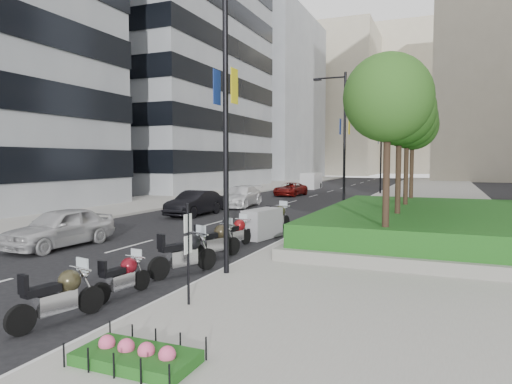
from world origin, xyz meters
The scene contains 32 objects.
ground centered at (0.00, 0.00, 0.00)m, with size 160.00×160.00×0.00m, color black.
sidewalk_right centered at (9.00, 30.00, 0.07)m, with size 10.00×100.00×0.15m, color #9E9B93.
sidewalk_left centered at (-12.00, 30.00, 0.07)m, with size 8.00×100.00×0.15m, color #9E9B93.
lane_edge centered at (3.70, 30.00, 0.01)m, with size 0.12×100.00×0.01m, color silver.
lane_centre centered at (-1.50, 30.00, 0.01)m, with size 0.12×100.00×0.01m, color silver.
building_grey_mid centered at (-24.00, 38.00, 20.00)m, with size 22.00×26.00×40.00m, color gray.
building_grey_far centered at (-24.00, 70.00, 15.00)m, with size 22.00×26.00×30.00m, color gray.
building_cream_left centered at (-18.00, 100.00, 17.00)m, with size 26.00×24.00×34.00m, color #B7AD93.
building_cream_centre centered at (2.00, 120.00, 19.00)m, with size 30.00×24.00×38.00m, color #B7AD93.
planter centered at (10.00, 10.00, 0.35)m, with size 10.00×14.00×0.40m, color gray.
hedge centered at (10.00, 10.00, 0.95)m, with size 9.40×13.40×0.80m, color #1D4C15.
flower_bed centered at (5.60, -5.00, 0.25)m, with size 2.00×1.00×0.20m, color #1D4C15.
tree_0 centered at (8.50, 4.00, 5.42)m, with size 2.80×2.80×6.30m.
tree_1 centered at (8.50, 8.00, 5.42)m, with size 2.80×2.80×6.30m.
tree_2 centered at (8.50, 12.00, 5.42)m, with size 2.80×2.80×6.30m.
tree_3 centered at (8.50, 16.00, 5.42)m, with size 2.80×2.80×6.30m.
lamp_post_0 centered at (4.14, 1.00, 5.07)m, with size 2.34×0.45×9.00m.
lamp_post_1 centered at (4.14, 18.00, 5.07)m, with size 2.34×0.45×9.00m.
lamp_post_2 centered at (4.14, 36.00, 5.07)m, with size 2.34×0.45×9.00m.
parking_sign centered at (4.80, -2.00, 1.46)m, with size 0.06×0.32×2.50m.
motorcycle_0 centered at (2.67, -3.75, 0.60)m, with size 0.79×2.22×1.12m.
motorcycle_1 centered at (2.69, -1.70, 0.52)m, with size 0.66×1.96×0.98m.
motorcycle_2 centered at (2.96, 0.87, 0.66)m, with size 1.16×2.34×1.23m.
motorcycle_3 centered at (2.80, 3.20, 0.64)m, with size 1.06×2.30×1.20m.
motorcycle_4 centered at (2.58, 5.42, 0.59)m, with size 0.74×2.21×1.10m.
motorcycle_5 centered at (2.78, 7.71, 0.65)m, with size 1.24×2.28×1.31m.
motorcycle_6 centered at (2.67, 10.03, 0.65)m, with size 0.82×2.44×1.22m.
car_a centered at (-3.98, 2.78, 0.79)m, with size 1.86×4.63×1.58m, color silver.
car_b centered at (-4.25, 13.89, 0.78)m, with size 1.64×4.71×1.55m, color black.
car_c centered at (-3.86, 19.95, 0.77)m, with size 2.14×5.27×1.53m, color white.
car_d centered at (-3.63, 31.25, 0.64)m, with size 2.13×4.61×1.28m, color #640D0B.
delivery_van centered at (-4.75, 42.67, 0.89)m, with size 1.92×4.61×1.91m.
Camera 1 is at (10.20, -10.97, 3.49)m, focal length 32.00 mm.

